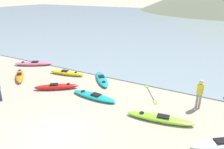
{
  "coord_description": "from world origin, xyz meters",
  "views": [
    {
      "loc": [
        6.34,
        -6.08,
        6.19
      ],
      "look_at": [
        -0.87,
        6.91,
        0.5
      ],
      "focal_mm": 35.0,
      "sensor_mm": 36.0,
      "label": 1
    }
  ],
  "objects_px": {
    "kayak_on_sand_1": "(160,118)",
    "kayak_on_sand_2": "(20,76)",
    "kayak_on_sand_7": "(33,64)",
    "kayak_on_sand_8": "(102,79)",
    "person_near_waterline": "(200,92)",
    "kayak_on_sand_5": "(224,144)",
    "kayak_on_sand_0": "(94,96)",
    "loose_paddle": "(150,94)",
    "kayak_on_sand_6": "(56,87)",
    "kayak_on_sand_3": "(67,73)"
  },
  "relations": [
    {
      "from": "kayak_on_sand_0",
      "to": "kayak_on_sand_6",
      "type": "bearing_deg",
      "value": -177.24
    },
    {
      "from": "kayak_on_sand_1",
      "to": "kayak_on_sand_6",
      "type": "xyz_separation_m",
      "value": [
        -7.26,
        0.35,
        0.04
      ]
    },
    {
      "from": "kayak_on_sand_0",
      "to": "kayak_on_sand_2",
      "type": "bearing_deg",
      "value": 179.35
    },
    {
      "from": "person_near_waterline",
      "to": "kayak_on_sand_7",
      "type": "bearing_deg",
      "value": 176.27
    },
    {
      "from": "kayak_on_sand_7",
      "to": "person_near_waterline",
      "type": "distance_m",
      "value": 14.1
    },
    {
      "from": "kayak_on_sand_2",
      "to": "person_near_waterline",
      "type": "relative_size",
      "value": 1.51
    },
    {
      "from": "kayak_on_sand_7",
      "to": "kayak_on_sand_6",
      "type": "bearing_deg",
      "value": -28.22
    },
    {
      "from": "kayak_on_sand_7",
      "to": "kayak_on_sand_2",
      "type": "bearing_deg",
      "value": -61.63
    },
    {
      "from": "kayak_on_sand_0",
      "to": "kayak_on_sand_8",
      "type": "bearing_deg",
      "value": 111.76
    },
    {
      "from": "kayak_on_sand_7",
      "to": "loose_paddle",
      "type": "xyz_separation_m",
      "value": [
        11.1,
        -0.46,
        -0.15
      ]
    },
    {
      "from": "kayak_on_sand_3",
      "to": "kayak_on_sand_5",
      "type": "bearing_deg",
      "value": -16.75
    },
    {
      "from": "kayak_on_sand_2",
      "to": "kayak_on_sand_0",
      "type": "bearing_deg",
      "value": -0.65
    },
    {
      "from": "kayak_on_sand_8",
      "to": "person_near_waterline",
      "type": "relative_size",
      "value": 1.62
    },
    {
      "from": "kayak_on_sand_0",
      "to": "kayak_on_sand_5",
      "type": "bearing_deg",
      "value": -8.79
    },
    {
      "from": "loose_paddle",
      "to": "kayak_on_sand_6",
      "type": "bearing_deg",
      "value": -157.63
    },
    {
      "from": "kayak_on_sand_2",
      "to": "loose_paddle",
      "type": "xyz_separation_m",
      "value": [
        9.68,
        2.17,
        -0.16
      ]
    },
    {
      "from": "kayak_on_sand_8",
      "to": "loose_paddle",
      "type": "bearing_deg",
      "value": -5.43
    },
    {
      "from": "kayak_on_sand_0",
      "to": "person_near_waterline",
      "type": "bearing_deg",
      "value": 17.13
    },
    {
      "from": "kayak_on_sand_7",
      "to": "kayak_on_sand_8",
      "type": "distance_m",
      "value": 7.2
    },
    {
      "from": "kayak_on_sand_2",
      "to": "loose_paddle",
      "type": "distance_m",
      "value": 9.92
    },
    {
      "from": "kayak_on_sand_3",
      "to": "kayak_on_sand_7",
      "type": "bearing_deg",
      "value": 174.49
    },
    {
      "from": "kayak_on_sand_7",
      "to": "kayak_on_sand_1",
      "type": "bearing_deg",
      "value": -14.27
    },
    {
      "from": "kayak_on_sand_2",
      "to": "kayak_on_sand_5",
      "type": "distance_m",
      "value": 14.19
    },
    {
      "from": "kayak_on_sand_0",
      "to": "kayak_on_sand_1",
      "type": "bearing_deg",
      "value": -6.48
    },
    {
      "from": "kayak_on_sand_1",
      "to": "kayak_on_sand_5",
      "type": "xyz_separation_m",
      "value": [
        2.99,
        -0.64,
        0.02
      ]
    },
    {
      "from": "kayak_on_sand_5",
      "to": "loose_paddle",
      "type": "height_order",
      "value": "kayak_on_sand_5"
    },
    {
      "from": "kayak_on_sand_5",
      "to": "kayak_on_sand_8",
      "type": "distance_m",
      "value": 9.16
    },
    {
      "from": "kayak_on_sand_7",
      "to": "kayak_on_sand_8",
      "type": "bearing_deg",
      "value": -0.7
    },
    {
      "from": "kayak_on_sand_1",
      "to": "kayak_on_sand_2",
      "type": "distance_m",
      "value": 11.16
    },
    {
      "from": "kayak_on_sand_3",
      "to": "kayak_on_sand_1",
      "type": "bearing_deg",
      "value": -18.36
    },
    {
      "from": "kayak_on_sand_8",
      "to": "person_near_waterline",
      "type": "bearing_deg",
      "value": -6.88
    },
    {
      "from": "kayak_on_sand_5",
      "to": "kayak_on_sand_7",
      "type": "distance_m",
      "value": 16.02
    },
    {
      "from": "kayak_on_sand_6",
      "to": "loose_paddle",
      "type": "xyz_separation_m",
      "value": [
        5.8,
        2.39,
        -0.16
      ]
    },
    {
      "from": "kayak_on_sand_2",
      "to": "kayak_on_sand_3",
      "type": "distance_m",
      "value": 3.52
    },
    {
      "from": "kayak_on_sand_0",
      "to": "kayak_on_sand_3",
      "type": "relative_size",
      "value": 1.05
    },
    {
      "from": "kayak_on_sand_1",
      "to": "kayak_on_sand_2",
      "type": "bearing_deg",
      "value": 177.08
    },
    {
      "from": "kayak_on_sand_3",
      "to": "person_near_waterline",
      "type": "bearing_deg",
      "value": -2.98
    },
    {
      "from": "kayak_on_sand_5",
      "to": "kayak_on_sand_2",
      "type": "bearing_deg",
      "value": 175.11
    },
    {
      "from": "kayak_on_sand_7",
      "to": "person_near_waterline",
      "type": "height_order",
      "value": "person_near_waterline"
    },
    {
      "from": "kayak_on_sand_1",
      "to": "person_near_waterline",
      "type": "distance_m",
      "value": 2.85
    },
    {
      "from": "kayak_on_sand_0",
      "to": "kayak_on_sand_6",
      "type": "relative_size",
      "value": 1.16
    },
    {
      "from": "kayak_on_sand_0",
      "to": "kayak_on_sand_8",
      "type": "distance_m",
      "value": 2.82
    },
    {
      "from": "person_near_waterline",
      "to": "kayak_on_sand_5",
      "type": "bearing_deg",
      "value": -62.69
    },
    {
      "from": "kayak_on_sand_7",
      "to": "kayak_on_sand_3",
      "type": "bearing_deg",
      "value": -5.51
    },
    {
      "from": "kayak_on_sand_3",
      "to": "person_near_waterline",
      "type": "xyz_separation_m",
      "value": [
        9.91,
        -0.52,
        0.83
      ]
    },
    {
      "from": "kayak_on_sand_6",
      "to": "kayak_on_sand_2",
      "type": "bearing_deg",
      "value": 176.78
    },
    {
      "from": "kayak_on_sand_5",
      "to": "loose_paddle",
      "type": "bearing_deg",
      "value": 142.83
    },
    {
      "from": "kayak_on_sand_2",
      "to": "kayak_on_sand_5",
      "type": "relative_size",
      "value": 0.93
    },
    {
      "from": "kayak_on_sand_2",
      "to": "loose_paddle",
      "type": "height_order",
      "value": "kayak_on_sand_2"
    },
    {
      "from": "loose_paddle",
      "to": "kayak_on_sand_8",
      "type": "bearing_deg",
      "value": 174.57
    }
  ]
}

